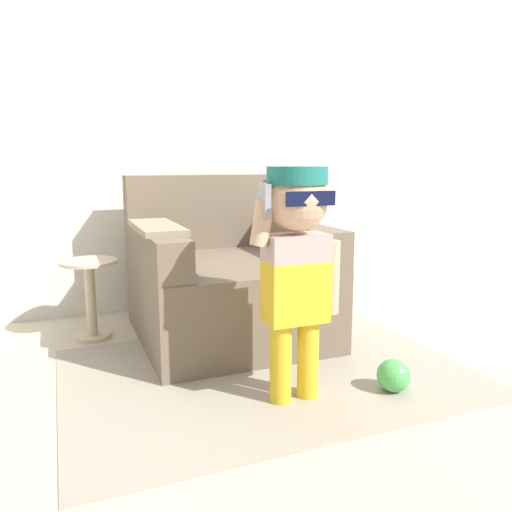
# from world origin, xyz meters

# --- Properties ---
(ground_plane) EXTENTS (10.00, 10.00, 0.00)m
(ground_plane) POSITION_xyz_m (0.00, 0.00, 0.00)
(ground_plane) COLOR #BCB29E
(wall_back) EXTENTS (10.00, 0.05, 2.60)m
(wall_back) POSITION_xyz_m (0.00, 0.74, 1.30)
(wall_back) COLOR silver
(wall_back) RESTS_ON ground_plane
(armchair) EXTENTS (0.99, 1.04, 0.90)m
(armchair) POSITION_xyz_m (-0.25, 0.05, 0.31)
(armchair) COLOR #6B5B4C
(armchair) RESTS_ON ground_plane
(person_child) EXTENTS (0.39, 0.29, 0.96)m
(person_child) POSITION_xyz_m (-0.23, -0.84, 0.64)
(person_child) COLOR gold
(person_child) RESTS_ON ground_plane
(side_table) EXTENTS (0.31, 0.31, 0.45)m
(side_table) POSITION_xyz_m (-0.96, 0.26, 0.27)
(side_table) COLOR beige
(side_table) RESTS_ON ground_plane
(rug) EXTENTS (1.84, 1.31, 0.01)m
(rug) POSITION_xyz_m (-0.24, -0.55, 0.00)
(rug) COLOR #9E9384
(rug) RESTS_ON ground_plane
(toy_ball) EXTENTS (0.14, 0.14, 0.14)m
(toy_ball) POSITION_xyz_m (0.19, -0.93, 0.07)
(toy_ball) COLOR #4CB256
(toy_ball) RESTS_ON ground_plane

